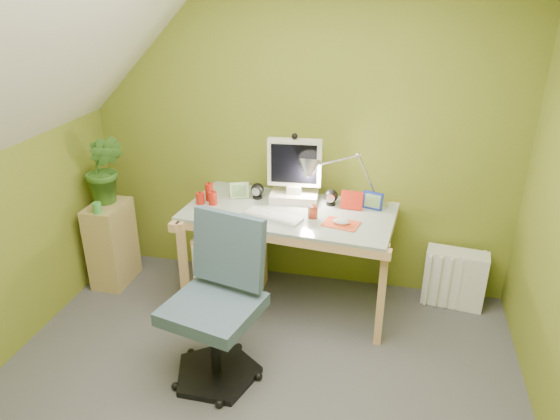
% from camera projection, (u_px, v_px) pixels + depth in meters
% --- Properties ---
extents(wall_back, '(3.20, 0.01, 2.40)m').
position_uv_depth(wall_back, '(298.00, 134.00, 3.77)').
color(wall_back, olive).
rests_on(wall_back, floor).
extents(slope_ceiling, '(1.10, 3.20, 1.10)m').
position_uv_depth(slope_ceiling, '(11.00, 75.00, 2.29)').
color(slope_ceiling, white).
rests_on(slope_ceiling, wall_left).
extents(desk, '(1.50, 0.85, 0.77)m').
position_uv_depth(desk, '(289.00, 259.00, 3.73)').
color(desk, tan).
rests_on(desk, floor).
extents(monitor, '(0.39, 0.25, 0.52)m').
position_uv_depth(monitor, '(295.00, 167.00, 3.62)').
color(monitor, silver).
rests_on(monitor, desk).
extents(speaker_left, '(0.11, 0.11, 0.12)m').
position_uv_depth(speaker_left, '(257.00, 191.00, 3.74)').
color(speaker_left, black).
rests_on(speaker_left, desk).
extents(speaker_right, '(0.11, 0.11, 0.12)m').
position_uv_depth(speaker_right, '(331.00, 197.00, 3.63)').
color(speaker_right, black).
rests_on(speaker_right, desk).
extents(keyboard, '(0.42, 0.24, 0.02)m').
position_uv_depth(keyboard, '(273.00, 216.00, 3.46)').
color(keyboard, silver).
rests_on(keyboard, desk).
extents(mousepad, '(0.26, 0.21, 0.01)m').
position_uv_depth(mousepad, '(341.00, 224.00, 3.37)').
color(mousepad, '#DB4922').
rests_on(mousepad, desk).
extents(mouse, '(0.13, 0.09, 0.04)m').
position_uv_depth(mouse, '(341.00, 222.00, 3.36)').
color(mouse, silver).
rests_on(mouse, mousepad).
extents(amber_tumbler, '(0.07, 0.07, 0.09)m').
position_uv_depth(amber_tumbler, '(313.00, 212.00, 3.45)').
color(amber_tumbler, maroon).
rests_on(amber_tumbler, desk).
extents(candle_cluster, '(0.20, 0.18, 0.13)m').
position_uv_depth(candle_cluster, '(207.00, 194.00, 3.68)').
color(candle_cluster, red).
rests_on(candle_cluster, desk).
extents(photo_frame_red, '(0.15, 0.03, 0.13)m').
position_uv_depth(photo_frame_red, '(352.00, 200.00, 3.56)').
color(photo_frame_red, red).
rests_on(photo_frame_red, desk).
extents(photo_frame_blue, '(0.14, 0.06, 0.12)m').
position_uv_depth(photo_frame_blue, '(373.00, 200.00, 3.57)').
color(photo_frame_blue, '#152796').
rests_on(photo_frame_blue, desk).
extents(photo_frame_green, '(0.13, 0.07, 0.12)m').
position_uv_depth(photo_frame_green, '(240.00, 190.00, 3.75)').
color(photo_frame_green, '#ADCD8D').
rests_on(photo_frame_green, desk).
extents(desk_lamp, '(0.58, 0.35, 0.58)m').
position_uv_depth(desk_lamp, '(359.00, 167.00, 3.52)').
color(desk_lamp, silver).
rests_on(desk_lamp, desk).
extents(side_ledge, '(0.25, 0.38, 0.67)m').
position_uv_depth(side_ledge, '(112.00, 244.00, 4.05)').
color(side_ledge, tan).
rests_on(side_ledge, floor).
extents(potted_plant, '(0.34, 0.29, 0.54)m').
position_uv_depth(potted_plant, '(105.00, 169.00, 3.84)').
color(potted_plant, '#376722').
rests_on(potted_plant, side_ledge).
extents(green_cup, '(0.08, 0.08, 0.08)m').
position_uv_depth(green_cup, '(97.00, 208.00, 3.75)').
color(green_cup, green).
rests_on(green_cup, side_ledge).
extents(task_chair, '(0.69, 0.69, 1.03)m').
position_uv_depth(task_chair, '(212.00, 306.00, 2.97)').
color(task_chair, '#3E5465').
rests_on(task_chair, floor).
extents(radiator, '(0.45, 0.23, 0.43)m').
position_uv_depth(radiator, '(454.00, 278.00, 3.80)').
color(radiator, white).
rests_on(radiator, floor).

